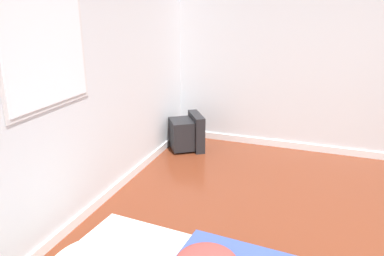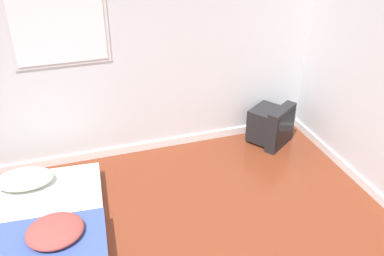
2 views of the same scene
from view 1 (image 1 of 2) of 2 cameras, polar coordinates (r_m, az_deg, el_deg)
The scene contains 2 objects.
wall_back at distance 3.07m, azimuth -19.70°, elevation 7.21°, with size 7.34×0.08×2.60m.
crt_tv at distance 4.88m, azimuth -0.67°, elevation -0.75°, with size 0.56×0.56×0.47m.
Camera 1 is at (-2.33, 0.71, 1.85)m, focal length 35.00 mm.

